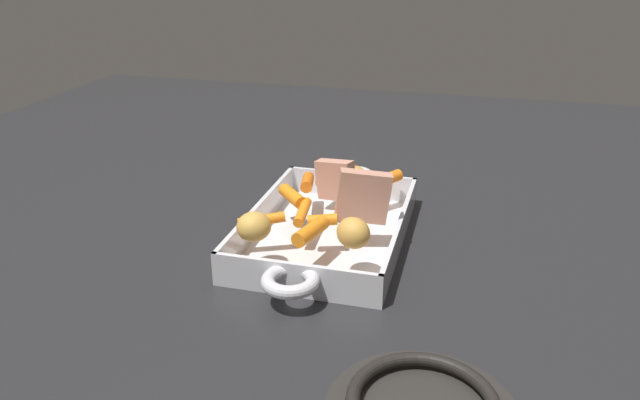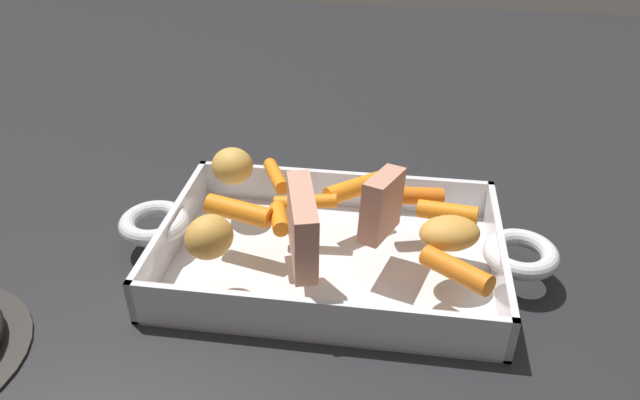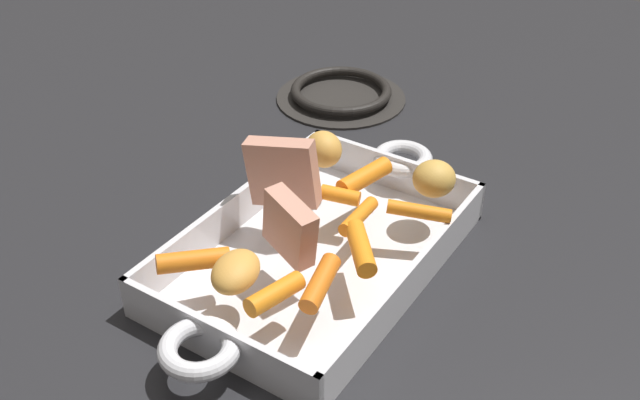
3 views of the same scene
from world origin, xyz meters
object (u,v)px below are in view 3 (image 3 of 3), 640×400
at_px(baby_carrot_long, 419,211).
at_px(baby_carrot_southwest, 320,283).
at_px(roast_slice_outer, 283,173).
at_px(baby_carrot_short, 363,177).
at_px(roasting_dish, 318,251).
at_px(potato_whole, 324,149).
at_px(baby_carrot_northeast, 275,294).
at_px(baby_carrot_northwest, 340,195).
at_px(baby_carrot_southeast, 361,248).
at_px(roast_slice_thick, 292,228).
at_px(potato_near_roast, 434,179).
at_px(potato_golden_large, 236,272).
at_px(baby_carrot_center_left, 193,260).
at_px(baby_carrot_center_right, 359,216).
at_px(stove_burner_rear, 341,93).

height_order(baby_carrot_long, baby_carrot_southwest, baby_carrot_southwest).
xyz_separation_m(roast_slice_outer, baby_carrot_short, (0.08, -0.06, -0.03)).
relative_size(roasting_dish, roast_slice_outer, 6.07).
bearing_deg(potato_whole, roasting_dish, -149.85).
bearing_deg(baby_carrot_southwest, roasting_dish, 34.40).
bearing_deg(baby_carrot_long, potato_whole, 76.67).
distance_m(baby_carrot_northeast, baby_carrot_northwest, 0.17).
relative_size(baby_carrot_southeast, baby_carrot_northwest, 1.59).
bearing_deg(baby_carrot_southwest, roast_slice_thick, 59.06).
relative_size(baby_carrot_northeast, potato_near_roast, 1.27).
xyz_separation_m(roasting_dish, potato_near_roast, (0.12, -0.07, 0.05)).
xyz_separation_m(baby_carrot_northwest, potato_golden_large, (-0.17, 0.01, 0.01)).
xyz_separation_m(baby_carrot_southwest, potato_near_roast, (0.20, -0.02, 0.01)).
bearing_deg(baby_carrot_southeast, baby_carrot_center_left, 129.69).
xyz_separation_m(roast_slice_thick, baby_carrot_southeast, (0.03, -0.06, -0.02)).
bearing_deg(roast_slice_outer, baby_carrot_center_right, -82.38).
height_order(roast_slice_outer, baby_carrot_northeast, roast_slice_outer).
height_order(baby_carrot_northwest, baby_carrot_center_right, same).
distance_m(roast_slice_thick, roast_slice_outer, 0.09).
xyz_separation_m(baby_carrot_long, potato_whole, (0.03, 0.14, 0.01)).
distance_m(roasting_dish, baby_carrot_northwest, 0.07).
distance_m(baby_carrot_northwest, potato_golden_large, 0.17).
bearing_deg(baby_carrot_southeast, potato_whole, 44.88).
xyz_separation_m(baby_carrot_northwest, stove_burner_rear, (0.29, 0.18, -0.05)).
bearing_deg(baby_carrot_southwest, baby_carrot_center_left, 108.13).
bearing_deg(roasting_dish, baby_carrot_northwest, 5.58).
bearing_deg(baby_carrot_southwest, baby_carrot_center_right, 12.63).
distance_m(baby_carrot_northwest, baby_carrot_southwest, 0.15).
height_order(baby_carrot_northeast, stove_burner_rear, baby_carrot_northeast).
bearing_deg(baby_carrot_southeast, baby_carrot_short, 29.16).
bearing_deg(baby_carrot_southwest, baby_carrot_northwest, 24.52).
height_order(roast_slice_outer, potato_golden_large, roast_slice_outer).
relative_size(roast_slice_outer, baby_carrot_long, 1.10).
bearing_deg(stove_burner_rear, baby_carrot_short, -143.73).
xyz_separation_m(baby_carrot_southwest, baby_carrot_short, (0.18, 0.06, 0.00)).
xyz_separation_m(roast_slice_outer, baby_carrot_southwest, (-0.10, -0.11, -0.03)).
bearing_deg(baby_carrot_long, roast_slice_thick, 148.05).
distance_m(roast_slice_thick, potato_near_roast, 0.18).
height_order(roasting_dish, stove_burner_rear, roasting_dish).
xyz_separation_m(roast_slice_thick, potato_golden_large, (-0.07, 0.02, -0.02)).
bearing_deg(baby_carrot_northeast, baby_carrot_southwest, -37.35).
xyz_separation_m(baby_carrot_southeast, potato_near_roast, (0.14, -0.01, 0.01)).
bearing_deg(roasting_dish, potato_golden_large, 172.47).
xyz_separation_m(roast_slice_thick, baby_carrot_southwest, (-0.03, -0.05, -0.02)).
bearing_deg(baby_carrot_southwest, baby_carrot_long, -8.70).
bearing_deg(baby_carrot_southeast, roast_slice_outer, 73.05).
xyz_separation_m(baby_carrot_southwest, baby_carrot_center_left, (-0.04, 0.12, 0.00)).
height_order(baby_carrot_southwest, potato_whole, potato_whole).
xyz_separation_m(roast_slice_outer, baby_carrot_northwest, (0.03, -0.05, -0.03)).
xyz_separation_m(roasting_dish, baby_carrot_long, (0.07, -0.08, 0.04)).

